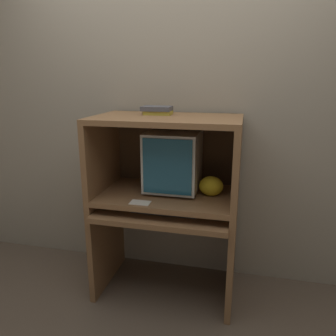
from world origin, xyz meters
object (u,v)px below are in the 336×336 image
Objects in this scene: snack_bag at (211,186)px; book_stack at (157,110)px; crt_monitor at (173,161)px; keyboard at (165,210)px.

snack_bag is 0.64m from book_stack.
snack_bag is at bearing -10.14° from book_stack.
crt_monitor reaches higher than keyboard.
snack_bag is (0.29, 0.15, 0.15)m from keyboard.
keyboard is at bearing -64.48° from book_stack.
book_stack reaches higher than snack_bag.
snack_bag is at bearing 27.27° from keyboard.
crt_monitor is 2.09× the size of book_stack.
keyboard is 2.66× the size of snack_bag.
keyboard is at bearing -94.42° from crt_monitor.
keyboard is 0.69m from book_stack.
book_stack reaches higher than crt_monitor.
crt_monitor is 0.37m from book_stack.
keyboard is (-0.02, -0.19, -0.30)m from crt_monitor.
keyboard is at bearing -152.73° from snack_bag.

